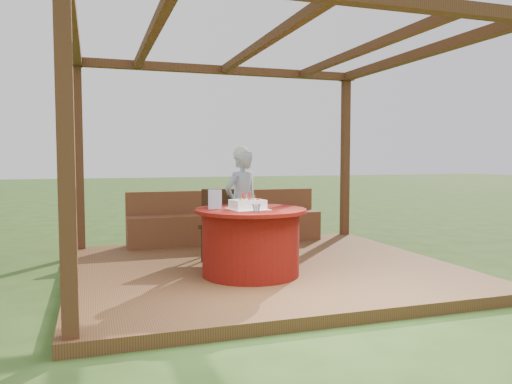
% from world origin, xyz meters
% --- Properties ---
extents(ground, '(60.00, 60.00, 0.00)m').
position_xyz_m(ground, '(0.00, 0.00, 0.00)').
color(ground, '#2C4B19').
rests_on(ground, ground).
extents(deck, '(4.50, 4.00, 0.12)m').
position_xyz_m(deck, '(0.00, 0.00, 0.06)').
color(deck, brown).
rests_on(deck, ground).
extents(pergola, '(4.50, 4.00, 2.72)m').
position_xyz_m(pergola, '(0.00, 0.00, 2.41)').
color(pergola, brown).
rests_on(pergola, deck).
extents(bench, '(3.00, 0.42, 0.80)m').
position_xyz_m(bench, '(0.00, 1.72, 0.38)').
color(bench, brown).
rests_on(bench, deck).
extents(table, '(1.24, 1.24, 0.75)m').
position_xyz_m(table, '(-0.29, -0.43, 0.50)').
color(table, maroon).
rests_on(table, deck).
extents(chair, '(0.56, 0.56, 0.90)m').
position_xyz_m(chair, '(-0.41, 0.62, 0.62)').
color(chair, '#3D2513').
rests_on(chair, deck).
extents(elderly_woman, '(0.61, 0.52, 1.46)m').
position_xyz_m(elderly_woman, '(-0.11, 0.52, 0.85)').
color(elderly_woman, '#8BB3CE').
rests_on(elderly_woman, deck).
extents(birthday_cake, '(0.44, 0.44, 0.18)m').
position_xyz_m(birthday_cake, '(-0.34, -0.48, 0.92)').
color(birthday_cake, white).
rests_on(birthday_cake, table).
extents(gift_bag, '(0.16, 0.12, 0.21)m').
position_xyz_m(gift_bag, '(-0.67, -0.32, 0.97)').
color(gift_bag, '#C17CB1').
rests_on(gift_bag, table).
extents(drinking_glass, '(0.09, 0.09, 0.09)m').
position_xyz_m(drinking_glass, '(-0.34, -0.78, 0.91)').
color(drinking_glass, white).
rests_on(drinking_glass, table).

